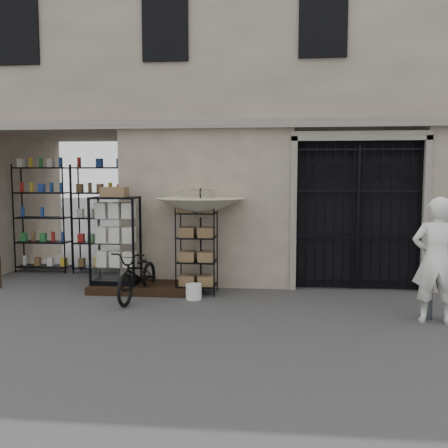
# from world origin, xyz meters

# --- Properties ---
(ground) EXTENTS (80.00, 80.00, 0.00)m
(ground) POSITION_xyz_m (0.00, 0.00, 0.00)
(ground) COLOR black
(ground) RESTS_ON ground
(main_building) EXTENTS (14.00, 4.00, 9.00)m
(main_building) POSITION_xyz_m (0.00, 4.00, 4.50)
(main_building) COLOR tan
(main_building) RESTS_ON ground
(shop_recess) EXTENTS (3.00, 1.70, 3.00)m
(shop_recess) POSITION_xyz_m (-4.50, 2.80, 1.50)
(shop_recess) COLOR black
(shop_recess) RESTS_ON ground
(shop_shelving) EXTENTS (2.70, 0.50, 2.50)m
(shop_shelving) POSITION_xyz_m (-4.55, 3.30, 1.25)
(shop_shelving) COLOR black
(shop_shelving) RESTS_ON ground
(iron_gate) EXTENTS (2.50, 0.21, 3.00)m
(iron_gate) POSITION_xyz_m (1.75, 2.28, 1.50)
(iron_gate) COLOR black
(iron_gate) RESTS_ON ground
(step_platform) EXTENTS (2.00, 0.90, 0.15)m
(step_platform) POSITION_xyz_m (-2.40, 1.55, 0.07)
(step_platform) COLOR black
(step_platform) RESTS_ON ground
(display_cabinet) EXTENTS (0.98, 0.79, 1.83)m
(display_cabinet) POSITION_xyz_m (-2.92, 1.51, 0.91)
(display_cabinet) COLOR black
(display_cabinet) RESTS_ON step_platform
(wire_rack) EXTENTS (0.78, 0.60, 1.64)m
(wire_rack) POSITION_xyz_m (-1.33, 1.50, 0.80)
(wire_rack) COLOR black
(wire_rack) RESTS_ON ground
(market_umbrella) EXTENTS (1.83, 1.85, 2.41)m
(market_umbrella) POSITION_xyz_m (-1.27, 1.58, 1.74)
(market_umbrella) COLOR black
(market_umbrella) RESTS_ON ground
(white_bucket) EXTENTS (0.37, 0.37, 0.28)m
(white_bucket) POSITION_xyz_m (-1.32, 1.04, 0.14)
(white_bucket) COLOR silver
(white_bucket) RESTS_ON ground
(bicycle) EXTENTS (0.70, 0.97, 1.73)m
(bicycle) POSITION_xyz_m (-2.33, 0.96, 0.00)
(bicycle) COLOR black
(bicycle) RESTS_ON ground
(steel_bollard) EXTENTS (0.14, 0.14, 0.76)m
(steel_bollard) POSITION_xyz_m (2.55, 0.18, 0.38)
(steel_bollard) COLOR #454A50
(steel_bollard) RESTS_ON ground
(shopkeeper) EXTENTS (0.92, 2.00, 0.46)m
(shopkeeper) POSITION_xyz_m (2.59, 0.01, 0.00)
(shopkeeper) COLOR white
(shopkeeper) RESTS_ON ground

